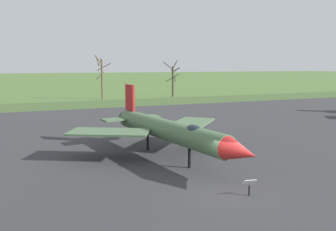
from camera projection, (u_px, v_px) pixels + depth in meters
ground_plane at (230, 191)px, 17.92m from camera, size 600.00×600.00×0.00m
asphalt_apron at (146, 138)px, 30.74m from camera, size 102.81×46.58×0.05m
grass_verge_strip at (91, 104)px, 57.63m from camera, size 162.81×12.00×0.06m
jet_fighter_front_left at (169, 130)px, 23.61m from camera, size 12.65×15.23×4.94m
info_placard_front_left at (249, 185)px, 17.14m from camera, size 0.67×0.45×0.91m
bare_tree_center at (102, 76)px, 66.07m from camera, size 3.26×3.26×8.48m
bare_tree_right_of_center at (173, 79)px, 71.92m from camera, size 3.74×3.74×7.59m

